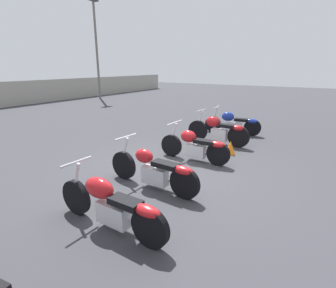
# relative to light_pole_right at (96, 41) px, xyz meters

# --- Properties ---
(ground_plane) EXTENTS (60.00, 60.00, 0.00)m
(ground_plane) POSITION_rel_light_pole_right_xyz_m (-9.58, -12.08, -4.15)
(ground_plane) COLOR #38383D
(light_pole_right) EXTENTS (0.70, 0.35, 6.97)m
(light_pole_right) POSITION_rel_light_pole_right_xyz_m (0.00, 0.00, 0.00)
(light_pole_right) COLOR slate
(light_pole_right) RESTS_ON ground_plane
(motorcycle_slot_1) EXTENTS (0.58, 2.15, 0.97)m
(motorcycle_slot_1) POSITION_rel_light_pole_right_xyz_m (-12.05, -12.57, -3.74)
(motorcycle_slot_1) COLOR black
(motorcycle_slot_1) RESTS_ON ground_plane
(motorcycle_slot_2) EXTENTS (0.62, 2.19, 0.99)m
(motorcycle_slot_2) POSITION_rel_light_pole_right_xyz_m (-10.56, -12.33, -3.75)
(motorcycle_slot_2) COLOR black
(motorcycle_slot_2) RESTS_ON ground_plane
(motorcycle_slot_3) EXTENTS (0.74, 1.97, 0.97)m
(motorcycle_slot_3) POSITION_rel_light_pole_right_xyz_m (-8.65, -12.32, -3.74)
(motorcycle_slot_3) COLOR black
(motorcycle_slot_3) RESTS_ON ground_plane
(motorcycle_slot_4) EXTENTS (0.60, 2.08, 1.04)m
(motorcycle_slot_4) POSITION_rel_light_pole_right_xyz_m (-6.85, -12.25, -3.71)
(motorcycle_slot_4) COLOR black
(motorcycle_slot_4) RESTS_ON ground_plane
(motorcycle_slot_5) EXTENTS (0.71, 2.04, 0.96)m
(motorcycle_slot_5) POSITION_rel_light_pole_right_xyz_m (-5.33, -12.24, -3.74)
(motorcycle_slot_5) COLOR black
(motorcycle_slot_5) RESTS_ON ground_plane
(traffic_cone_near) EXTENTS (0.30, 0.30, 0.38)m
(traffic_cone_near) POSITION_rel_light_pole_right_xyz_m (-7.63, -12.92, -3.96)
(traffic_cone_near) COLOR orange
(traffic_cone_near) RESTS_ON ground_plane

